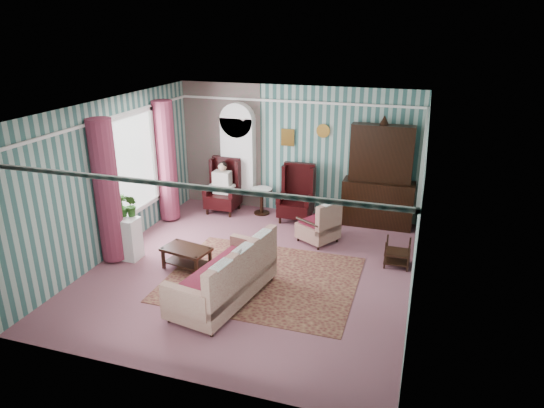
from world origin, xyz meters
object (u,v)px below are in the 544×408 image
(seated_woman, at_px, (223,188))
(bookcase, at_px, (238,162))
(nest_table, at_px, (397,252))
(round_side_table, at_px, (262,201))
(wingback_right, at_px, (296,194))
(plant_stand, at_px, (125,238))
(floral_armchair, at_px, (318,217))
(wingback_left, at_px, (223,186))
(dresser_hutch, at_px, (380,173))
(coffee_table, at_px, (187,258))
(sofa, at_px, (223,269))

(seated_woman, bearing_deg, bookcase, 57.34)
(bookcase, height_order, nest_table, bookcase)
(bookcase, relative_size, round_side_table, 3.73)
(wingback_right, height_order, plant_stand, wingback_right)
(bookcase, bearing_deg, round_side_table, -20.27)
(floral_armchair, bearing_deg, round_side_table, 85.62)
(wingback_left, bearing_deg, plant_stand, -106.22)
(wingback_left, xyz_separation_m, plant_stand, (-0.80, -2.75, -0.22))
(dresser_hutch, xyz_separation_m, plant_stand, (-4.30, -3.02, -0.78))
(coffee_table, bearing_deg, dresser_hutch, 45.40)
(wingback_right, xyz_separation_m, nest_table, (2.32, -1.55, -0.35))
(wingback_right, bearing_deg, wingback_left, 180.00)
(nest_table, height_order, sofa, sofa)
(round_side_table, height_order, sofa, sofa)
(nest_table, bearing_deg, coffee_table, -160.93)
(bookcase, distance_m, plant_stand, 3.39)
(wingback_right, distance_m, floral_armchair, 1.20)
(bookcase, bearing_deg, wingback_left, -122.66)
(seated_woman, bearing_deg, dresser_hutch, 4.41)
(bookcase, relative_size, floral_armchair, 2.13)
(round_side_table, distance_m, nest_table, 3.60)
(bookcase, relative_size, nest_table, 4.15)
(bookcase, height_order, coffee_table, bookcase)
(sofa, bearing_deg, plant_stand, 80.63)
(nest_table, distance_m, sofa, 3.26)
(wingback_right, relative_size, nest_table, 2.31)
(wingback_right, bearing_deg, floral_armchair, -52.79)
(bookcase, distance_m, round_side_table, 1.07)
(nest_table, bearing_deg, wingback_right, 146.25)
(round_side_table, relative_size, floral_armchair, 0.57)
(wingback_right, distance_m, sofa, 3.57)
(nest_table, bearing_deg, floral_armchair, 159.43)
(floral_armchair, bearing_deg, sofa, -169.34)
(dresser_hutch, xyz_separation_m, nest_table, (0.57, -1.82, -0.91))
(plant_stand, height_order, floral_armchair, floral_armchair)
(floral_armchair, bearing_deg, plant_stand, 149.44)
(seated_woman, height_order, round_side_table, seated_woman)
(nest_table, bearing_deg, bookcase, 153.08)
(bookcase, relative_size, dresser_hutch, 0.95)
(wingback_left, distance_m, floral_armchair, 2.65)
(nest_table, relative_size, floral_armchair, 0.51)
(bookcase, relative_size, sofa, 1.11)
(plant_stand, xyz_separation_m, coffee_table, (1.28, -0.04, -0.20))
(seated_woman, relative_size, round_side_table, 1.97)
(seated_woman, bearing_deg, plant_stand, -106.22)
(dresser_hutch, bearing_deg, round_side_table, -177.36)
(plant_stand, height_order, coffee_table, plant_stand)
(dresser_hutch, relative_size, sofa, 1.17)
(plant_stand, relative_size, coffee_table, 0.95)
(dresser_hutch, height_order, round_side_table, dresser_hutch)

